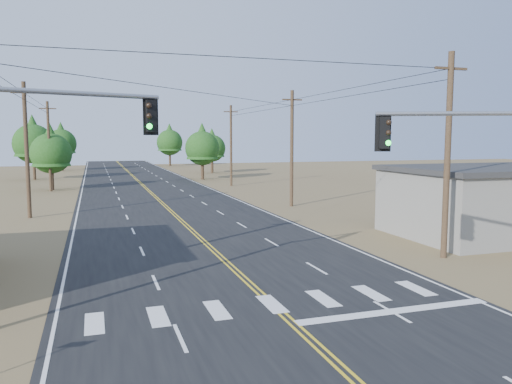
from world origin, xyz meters
name	(u,v)px	position (x,y,z in m)	size (l,w,h in m)	color
road	(175,215)	(0.00, 30.00, 0.01)	(15.00, 200.00, 0.02)	black
utility_pole_left_mid	(27,149)	(-10.50, 32.00, 5.12)	(1.80, 0.30, 10.00)	#4C3826
utility_pole_left_far	(49,146)	(-10.50, 52.00, 5.12)	(1.80, 0.30, 10.00)	#4C3826
utility_pole_right_near	(448,154)	(10.50, 12.00, 5.12)	(1.80, 0.30, 10.00)	#4C3826
utility_pole_right_mid	(292,148)	(10.50, 32.00, 5.12)	(1.80, 0.30, 10.00)	#4C3826
utility_pole_right_far	(231,145)	(10.50, 52.00, 5.12)	(1.80, 0.30, 10.00)	#4C3826
signal_mast_left	(38,164)	(-7.53, 8.88, 5.07)	(5.68, 1.99, 7.54)	gray
signal_mast_right	(498,177)	(6.52, 4.64, 4.63)	(5.21, 2.41, 6.85)	gray
tree_left_near	(51,149)	(-10.45, 53.46, 4.69)	(4.60, 4.60, 7.67)	#3F2D1E
tree_left_mid	(33,140)	(-14.00, 70.03, 5.74)	(5.63, 5.63, 9.39)	#3F2D1E
tree_left_far	(61,141)	(-11.40, 90.89, 5.52)	(5.41, 5.41, 9.02)	#3F2D1E
tree_right_near	(202,145)	(9.17, 62.99, 5.02)	(4.93, 4.93, 8.22)	#3F2D1E
tree_right_mid	(212,145)	(13.65, 76.09, 4.73)	(4.65, 4.65, 7.74)	#3F2D1E
tree_right_far	(170,140)	(10.01, 100.84, 5.66)	(5.55, 5.55, 9.25)	#3F2D1E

